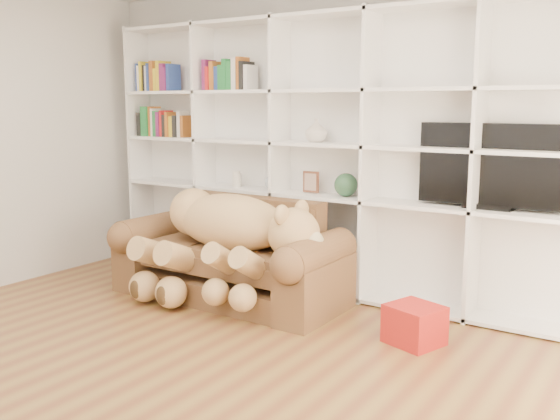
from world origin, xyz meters
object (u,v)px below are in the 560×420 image
Objects in this scene: teddy_bear at (226,234)px; gift_box at (414,325)px; sofa at (232,261)px; tv at (491,167)px.

teddy_bear is 1.69m from gift_box.
sofa is 1.85× the size of tv.
teddy_bear is 2.13m from tv.
sofa reaches higher than gift_box.
sofa is at bearing 118.47° from teddy_bear.
teddy_bear reaches higher than gift_box.
teddy_bear is at bearing -66.31° from sofa.
tv is at bearing 27.99° from teddy_bear.
tv is (0.25, 0.77, 1.04)m from gift_box.
tv is at bearing 71.87° from gift_box.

